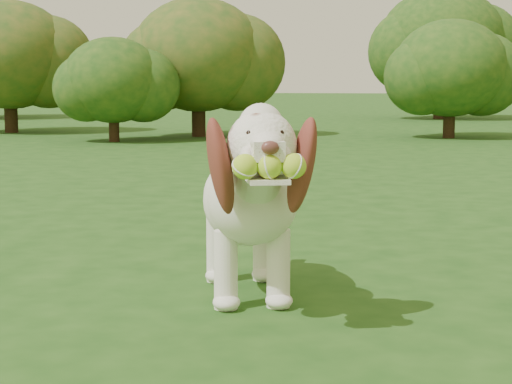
# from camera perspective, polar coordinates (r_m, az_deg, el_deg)

# --- Properties ---
(ground) EXTENTS (80.00, 80.00, 0.00)m
(ground) POSITION_cam_1_polar(r_m,az_deg,el_deg) (2.55, 9.22, -10.49)
(ground) COLOR #1B4413
(ground) RESTS_ON ground
(dog) EXTENTS (0.57, 1.08, 0.71)m
(dog) POSITION_cam_1_polar(r_m,az_deg,el_deg) (3.01, -0.51, -0.18)
(dog) COLOR white
(dog) RESTS_ON ground
(shrub_a) EXTENTS (1.23, 1.23, 1.28)m
(shrub_a) POSITION_cam_1_polar(r_m,az_deg,el_deg) (10.65, -9.52, 7.36)
(shrub_a) COLOR #382314
(shrub_a) RESTS_ON ground
(shrub_c) EXTENTS (1.48, 1.48, 1.53)m
(shrub_c) POSITION_cam_1_polar(r_m,az_deg,el_deg) (11.43, 12.85, 8.05)
(shrub_c) COLOR #382314
(shrub_c) RESTS_ON ground
(shrub_i) EXTENTS (2.36, 2.36, 2.45)m
(shrub_i) POSITION_cam_1_polar(r_m,az_deg,el_deg) (16.59, 12.29, 9.74)
(shrub_i) COLOR #382314
(shrub_i) RESTS_ON ground
(shrub_b) EXTENTS (1.77, 1.77, 1.83)m
(shrub_b) POSITION_cam_1_polar(r_m,az_deg,el_deg) (11.46, -3.88, 9.10)
(shrub_b) COLOR #382314
(shrub_b) RESTS_ON ground
(shrub_e) EXTENTS (1.81, 1.81, 1.87)m
(shrub_e) POSITION_cam_1_polar(r_m,az_deg,el_deg) (12.73, -16.16, 8.78)
(shrub_e) COLOR #382314
(shrub_e) RESTS_ON ground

